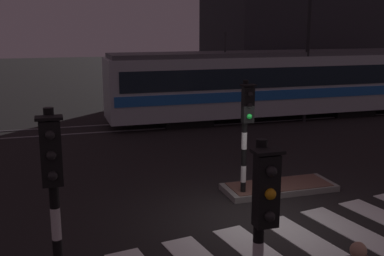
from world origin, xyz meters
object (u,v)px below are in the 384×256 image
traffic_light_median_centre (246,122)px  street_lamp_trackside_right (312,19)px  traffic_light_corner_near_left (54,190)px  traffic_light_kerb_mid_left (262,224)px  tram (270,83)px

traffic_light_median_centre → street_lamp_trackside_right: bearing=51.0°
traffic_light_corner_near_left → traffic_light_median_centre: size_ratio=1.08×
traffic_light_corner_near_left → traffic_light_kerb_mid_left: 2.90m
tram → traffic_light_kerb_mid_left: bearing=-116.7°
traffic_light_kerb_mid_left → tram: size_ratio=0.20×
traffic_light_corner_near_left → traffic_light_kerb_mid_left: size_ratio=1.08×
traffic_light_kerb_mid_left → street_lamp_trackside_right: 16.98m
traffic_light_median_centre → tram: tram is taller
traffic_light_corner_near_left → street_lamp_trackside_right: 17.21m
traffic_light_kerb_mid_left → tram: tram is taller
traffic_light_median_centre → tram: 11.11m
traffic_light_median_centre → tram: bearing=60.5°
street_lamp_trackside_right → traffic_light_corner_near_left: bearing=-132.5°
tram → street_lamp_trackside_right: bearing=-45.3°
traffic_light_corner_near_left → street_lamp_trackside_right: (11.50, 12.56, 2.50)m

